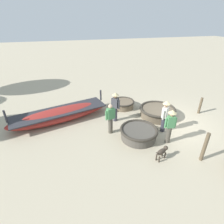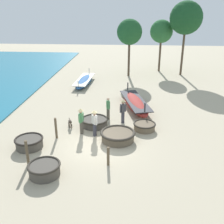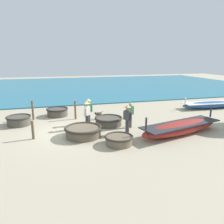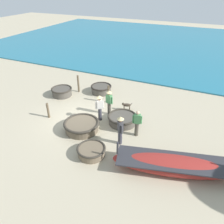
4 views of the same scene
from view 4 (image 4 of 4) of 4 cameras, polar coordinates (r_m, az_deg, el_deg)
The scene contains 16 objects.
ground_plane at distance 13.78m, azimuth -7.96°, elevation -1.87°, with size 80.00×80.00×0.00m, color tan.
sea at distance 31.65m, azimuth 19.98°, elevation 15.90°, with size 28.00×52.00×0.10m, color teal.
coracle_front_left at distance 16.83m, azimuth -2.85°, elevation 6.08°, with size 1.59×1.59×0.58m.
coracle_far_left at distance 12.64m, azimuth -7.94°, elevation -3.53°, with size 2.05×2.05×0.56m.
coracle_nearest at distance 16.79m, azimuth -12.97°, elevation 5.24°, with size 1.55×1.55×0.60m.
coracle_far_right at distance 10.94m, azimuth -5.41°, elevation -10.09°, with size 1.44×1.44×0.46m.
coracle_weathered at distance 13.14m, azimuth 2.71°, elevation -1.83°, with size 1.79×1.79×0.54m.
long_boat_blue_hull at distance 10.40m, azimuth 15.65°, elevation -13.14°, with size 2.61×5.62×1.29m.
fisherman_standing_left at distance 11.90m, azimuth 6.55°, elevation -2.79°, with size 0.29×0.52×1.57m.
fisherman_by_coracle at distance 11.17m, azimuth 2.18°, elevation -4.35°, with size 0.42×0.39×1.67m.
fisherman_standing_right at distance 13.13m, azimuth -3.23°, elevation 1.52°, with size 0.38×0.44×1.67m.
fisherman_with_hat at distance 13.71m, azimuth -0.75°, elevation 2.93°, with size 0.36×0.52×1.67m.
dog at distance 14.45m, azimuth 3.76°, elevation 1.78°, with size 0.37×0.65×0.55m.
mooring_post_shoreline at distance 15.23m, azimuth -0.93°, elevation 4.68°, with size 0.14×0.14×1.30m, color brown.
mooring_post_inland at distance 14.15m, azimuth -16.36°, elevation 0.40°, with size 0.14×0.14×1.01m, color brown.
mooring_post_mid_beach at distance 17.02m, azimuth -8.79°, elevation 7.34°, with size 0.14×0.14×1.34m, color brown.
Camera 4 is at (9.64, 6.45, 7.45)m, focal length 35.00 mm.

